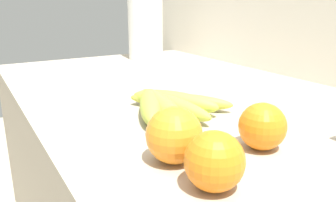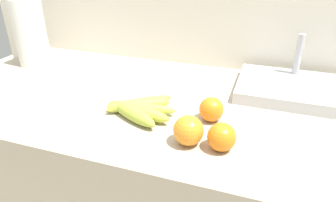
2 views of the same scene
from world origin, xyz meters
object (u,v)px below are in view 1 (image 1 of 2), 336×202
at_px(orange_far_right, 214,161).
at_px(paper_towel_roll, 145,22).
at_px(orange_back_left, 174,135).
at_px(orange_back_right, 262,126).
at_px(banana_bunch, 166,104).

distance_m(orange_far_right, paper_towel_roll, 0.92).
xyz_separation_m(orange_back_left, orange_far_right, (0.08, 0.00, -0.00)).
distance_m(orange_back_left, paper_towel_roll, 0.85).
height_order(orange_back_right, paper_towel_roll, paper_towel_roll).
relative_size(orange_back_left, paper_towel_roll, 0.26).
height_order(banana_bunch, orange_back_right, orange_back_right).
height_order(banana_bunch, orange_back_left, orange_back_left).
xyz_separation_m(orange_back_right, paper_towel_roll, (-0.79, 0.22, 0.10)).
bearing_deg(orange_back_left, banana_bunch, 152.55).
distance_m(banana_bunch, orange_back_left, 0.20).
height_order(orange_far_right, paper_towel_roll, paper_towel_roll).
xyz_separation_m(orange_back_right, orange_far_right, (0.05, -0.13, 0.00)).
bearing_deg(orange_back_left, orange_far_right, 1.80).
bearing_deg(paper_towel_roll, orange_far_right, -22.42).
bearing_deg(banana_bunch, paper_towel_roll, 156.14).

